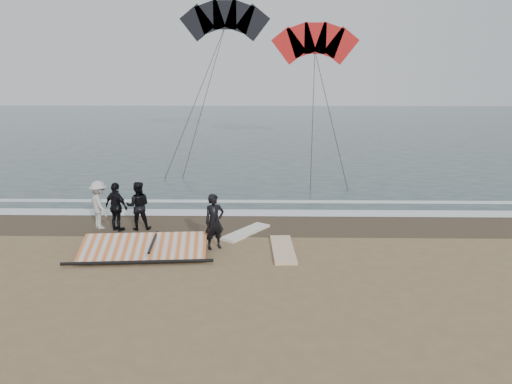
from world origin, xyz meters
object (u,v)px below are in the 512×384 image
board_white (283,249)px  board_cream (246,232)px  man_main (214,222)px  sail_rig (143,248)px

board_white → board_cream: (-1.22, 1.64, -0.00)m
board_white → man_main: bearing=172.3°
board_cream → sail_rig: 3.67m
sail_rig → board_cream: bearing=32.9°
man_main → board_white: man_main is taller
board_white → sail_rig: size_ratio=0.55×
man_main → board_white: size_ratio=0.75×
board_white → sail_rig: bearing=-178.1°
board_white → board_cream: size_ratio=1.12×
man_main → sail_rig: 2.33m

